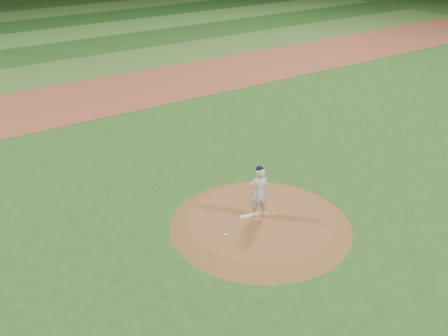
# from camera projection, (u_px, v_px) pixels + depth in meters

# --- Properties ---
(ground) EXTENTS (120.00, 120.00, 0.00)m
(ground) POSITION_uv_depth(u_px,v_px,m) (260.00, 225.00, 15.15)
(ground) COLOR #28571C
(ground) RESTS_ON ground
(infield_dirt_band) EXTENTS (70.00, 6.00, 0.02)m
(infield_dirt_band) POSITION_uv_depth(u_px,v_px,m) (95.00, 97.00, 25.51)
(infield_dirt_band) COLOR brown
(infield_dirt_band) RESTS_ON ground
(outfield_stripe_0) EXTENTS (70.00, 5.00, 0.02)m
(outfield_stripe_0) POSITION_uv_depth(u_px,v_px,m) (61.00, 72.00, 29.58)
(outfield_stripe_0) COLOR #3C6926
(outfield_stripe_0) RESTS_ON ground
(outfield_stripe_1) EXTENTS (70.00, 5.00, 0.02)m
(outfield_stripe_1) POSITION_uv_depth(u_px,v_px,m) (38.00, 54.00, 33.29)
(outfield_stripe_1) COLOR #204D19
(outfield_stripe_1) RESTS_ON ground
(outfield_stripe_2) EXTENTS (70.00, 5.00, 0.02)m
(outfield_stripe_2) POSITION_uv_depth(u_px,v_px,m) (19.00, 39.00, 36.99)
(outfield_stripe_2) COLOR #407B2C
(outfield_stripe_2) RESTS_ON ground
(outfield_stripe_3) EXTENTS (70.00, 5.00, 0.02)m
(outfield_stripe_3) POSITION_uv_depth(u_px,v_px,m) (4.00, 28.00, 40.69)
(outfield_stripe_3) COLOR #1F4D18
(outfield_stripe_3) RESTS_ON ground
(pitchers_mound) EXTENTS (5.50, 5.50, 0.25)m
(pitchers_mound) POSITION_uv_depth(u_px,v_px,m) (260.00, 222.00, 15.09)
(pitchers_mound) COLOR brown
(pitchers_mound) RESTS_ON ground
(pitching_rubber) EXTENTS (0.59, 0.26, 0.03)m
(pitching_rubber) POSITION_uv_depth(u_px,v_px,m) (248.00, 216.00, 15.14)
(pitching_rubber) COLOR silver
(pitching_rubber) RESTS_ON pitchers_mound
(rosin_bag) EXTENTS (0.11, 0.11, 0.06)m
(rosin_bag) POSITION_uv_depth(u_px,v_px,m) (225.00, 234.00, 14.24)
(rosin_bag) COLOR silver
(rosin_bag) RESTS_ON pitchers_mound
(pitcher_on_mound) EXTENTS (0.69, 0.57, 1.68)m
(pitcher_on_mound) POSITION_uv_depth(u_px,v_px,m) (259.00, 192.00, 14.80)
(pitcher_on_mound) COLOR silver
(pitcher_on_mound) RESTS_ON pitchers_mound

